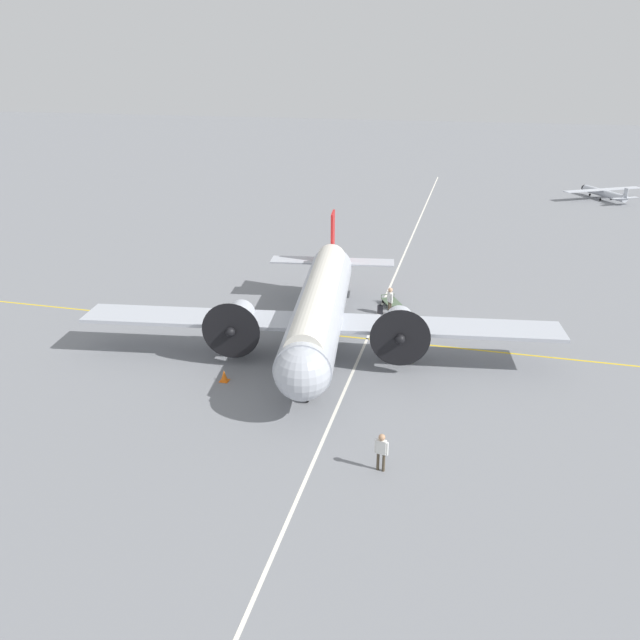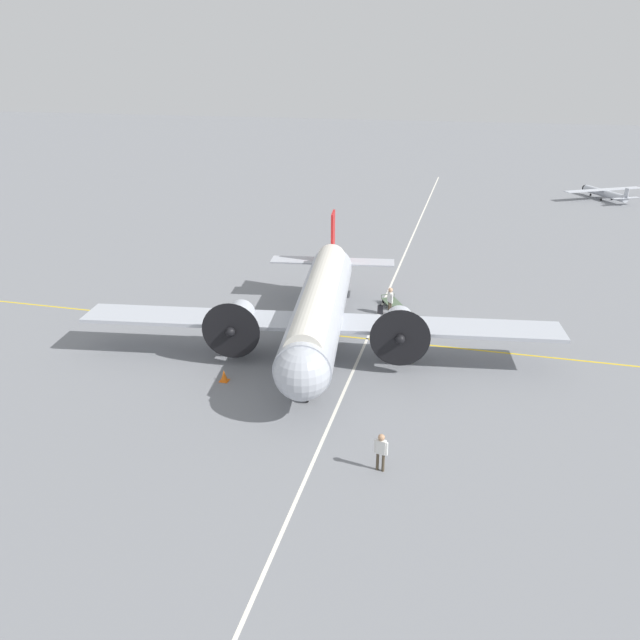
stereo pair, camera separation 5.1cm
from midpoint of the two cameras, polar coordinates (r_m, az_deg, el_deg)
name	(u,v)px [view 2 (the right image)]	position (r m, az deg, el deg)	size (l,w,h in m)	color
ground_plane	(320,348)	(36.38, 0.04, -2.59)	(300.00, 300.00, 0.00)	slate
apron_line_eastwest	(328,335)	(38.13, 0.77, -1.36)	(120.00, 0.16, 0.01)	gold
apron_line_northsouth	(361,353)	(35.92, 3.83, -2.99)	(0.16, 120.00, 0.01)	silver
airliner_main	(319,309)	(34.92, -0.04, 0.98)	(26.53, 18.61, 6.11)	#ADB2BC
crew_foreground	(381,449)	(25.77, 5.65, -11.62)	(0.58, 0.28, 1.72)	#473D2D
passenger_boarding	(390,298)	(41.02, 6.47, 2.00)	(0.41, 0.55, 1.87)	#473D2D
suitcase_near_door	(380,310)	(41.33, 5.57, 0.95)	(0.36, 0.14, 0.66)	#232328
baggage_cart	(392,302)	(42.84, 6.59, 1.65)	(1.62, 1.90, 0.56)	#4C6047
light_aircraft_distant	(604,193)	(83.64, 24.54, 10.55)	(9.52, 7.52, 2.00)	#B7BCC6
traffic_cone	(224,376)	(33.04, -8.72, -5.08)	(0.47, 0.47, 0.62)	orange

